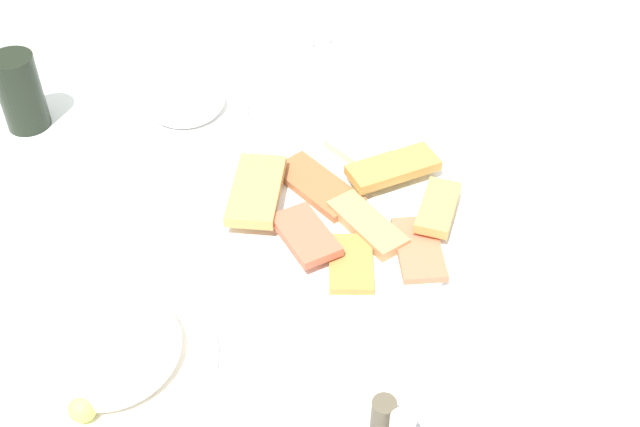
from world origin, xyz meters
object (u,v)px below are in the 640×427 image
object	(u,v)px
paper_napkin	(284,28)
soda_can	(20,92)
dining_table	(302,271)
pide_platter	(347,212)
fork	(292,24)
salad_plate_greens	(112,353)
spoon	(275,29)
salad_plate_rice	(186,103)

from	to	relation	value
paper_napkin	soda_can	bearing A→B (deg)	97.26
dining_table	soda_can	bearing A→B (deg)	30.41
paper_napkin	pide_platter	bearing A→B (deg)	161.90
pide_platter	fork	size ratio (longest dim) A/B	1.86
salad_plate_greens	soda_can	world-z (taller)	soda_can
spoon	paper_napkin	bearing A→B (deg)	-112.35
salad_plate_greens	paper_napkin	world-z (taller)	salad_plate_greens
dining_table	soda_can	xyz separation A→B (m)	(0.43, 0.25, 0.13)
pide_platter	spoon	distance (m)	0.51
dining_table	fork	distance (m)	0.55
paper_napkin	fork	xyz separation A→B (m)	(0.00, -0.02, 0.00)
dining_table	paper_napkin	distance (m)	0.55
pide_platter	dining_table	bearing A→B (deg)	89.12
pide_platter	paper_napkin	size ratio (longest dim) A/B	2.28
salad_plate_rice	fork	distance (m)	0.32
salad_plate_rice	spoon	xyz separation A→B (m)	(0.16, -0.24, -0.02)
pide_platter	salad_plate_greens	world-z (taller)	salad_plate_greens
salad_plate_greens	paper_napkin	distance (m)	0.77
pide_platter	spoon	size ratio (longest dim) A/B	1.93
pide_platter	paper_napkin	distance (m)	0.52
salad_plate_greens	paper_napkin	size ratio (longest dim) A/B	1.59
salad_plate_rice	soda_can	size ratio (longest dim) A/B	1.58
soda_can	paper_napkin	xyz separation A→B (m)	(0.06, -0.48, -0.06)
paper_napkin	salad_plate_greens	bearing A→B (deg)	137.61
dining_table	paper_napkin	bearing A→B (deg)	-25.18
dining_table	spoon	bearing A→B (deg)	-23.43
salad_plate_rice	pide_platter	bearing A→B (deg)	-164.08
pide_platter	spoon	world-z (taller)	pide_platter
pide_platter	soda_can	xyz separation A→B (m)	(0.43, 0.32, 0.05)
soda_can	fork	distance (m)	0.51
fork	spoon	world-z (taller)	same
dining_table	spoon	size ratio (longest dim) A/B	6.92
paper_napkin	spoon	xyz separation A→B (m)	(0.00, 0.02, 0.00)
pide_platter	salad_plate_greens	xyz separation A→B (m)	(-0.08, 0.36, 0.01)
pide_platter	salad_plate_greens	distance (m)	0.37
salad_plate_rice	soda_can	xyz separation A→B (m)	(0.10, 0.23, 0.04)
dining_table	pide_platter	size ratio (longest dim) A/B	3.59
fork	salad_plate_rice	bearing A→B (deg)	99.64
spoon	fork	bearing A→B (deg)	-112.35
soda_can	fork	world-z (taller)	soda_can
fork	pide_platter	bearing A→B (deg)	139.79
salad_plate_greens	pide_platter	bearing A→B (deg)	-77.88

